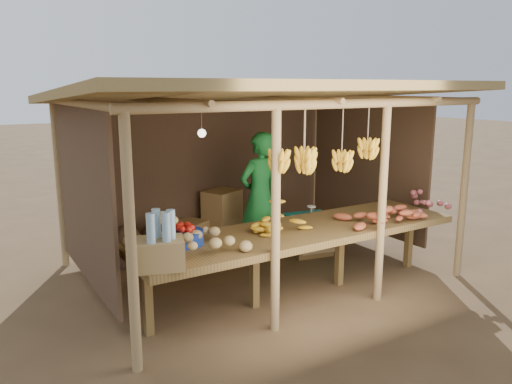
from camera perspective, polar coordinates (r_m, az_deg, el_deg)
ground at (r=6.65m, az=0.00°, el=-8.88°), size 60.00×60.00×0.00m
stall_structure at (r=6.29m, az=-0.42°, el=7.94°), size 4.70×3.50×2.43m
counter at (r=5.67m, az=5.04°, el=-4.78°), size 3.90×1.05×0.80m
potato_heap at (r=4.83m, az=-8.50°, el=-4.80°), size 1.21×0.92×0.37m
sweet_potato_heap at (r=6.06m, az=14.28°, el=-1.65°), size 1.12×0.90×0.36m
onion_heap at (r=6.69m, az=18.57°, el=-0.65°), size 0.85×0.54×0.36m
banana_pile at (r=5.53m, az=2.55°, el=-2.64°), size 0.59×0.37×0.35m
tomato_basin at (r=5.11m, az=-8.27°, el=-5.00°), size 0.40×0.40×0.21m
bottle_box at (r=4.47m, az=-10.93°, el=-6.09°), size 0.50×0.44×0.52m
vendor at (r=6.86m, az=0.44°, el=-0.50°), size 0.69×0.49×1.77m
tarp_crate at (r=7.22m, az=6.14°, el=-4.71°), size 0.70×0.63×0.74m
carton_stack at (r=7.51m, az=-5.14°, el=-3.56°), size 1.20×0.58×0.82m
burlap_sacks at (r=6.99m, az=-12.90°, el=-5.65°), size 0.93×0.49×0.66m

